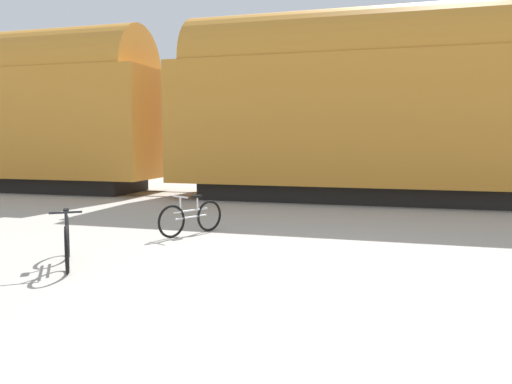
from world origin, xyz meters
TOP-DOWN VIEW (x-y plane):
  - ground_plane at (0.00, 0.00)m, footprint 80.00×80.00m
  - freight_train at (0.00, 9.30)m, footprint 37.85×3.18m
  - rail_near at (0.00, 8.58)m, footprint 49.85×0.07m
  - rail_far at (0.00, 10.01)m, footprint 49.85×0.07m
  - bicycle_black at (-3.76, -0.07)m, footprint 1.05×1.43m
  - bicycle_silver at (-2.90, 2.73)m, footprint 0.80×1.47m

SIDE VIEW (x-z plane):
  - ground_plane at x=0.00m, z-range 0.00..0.00m
  - rail_near at x=0.00m, z-range 0.00..0.01m
  - rail_far at x=0.00m, z-range 0.00..0.01m
  - bicycle_silver at x=-2.90m, z-range -0.06..0.75m
  - bicycle_black at x=-3.76m, z-range -0.06..0.81m
  - freight_train at x=0.00m, z-range 0.15..6.00m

